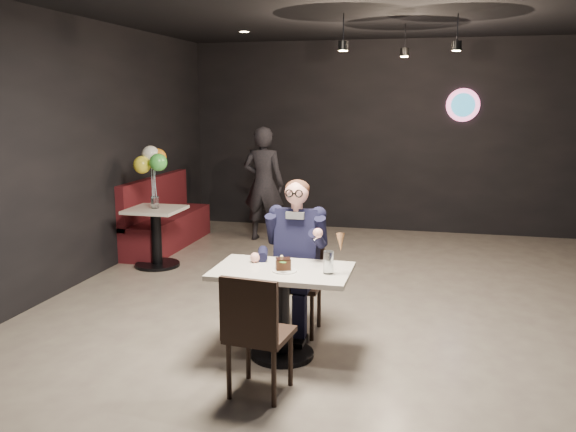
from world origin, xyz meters
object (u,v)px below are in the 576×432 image
(side_table, at_px, (156,235))
(chair_near, at_px, (260,332))
(chair_far, at_px, (297,283))
(balloon_vase, at_px, (155,202))
(booth_bench, at_px, (168,212))
(passerby, at_px, (264,184))
(sundae_glass, at_px, (328,262))
(seated_man, at_px, (297,255))
(main_table, at_px, (282,313))

(side_table, bearing_deg, chair_near, -52.96)
(chair_far, relative_size, balloon_vase, 6.14)
(booth_bench, xyz_separation_m, passerby, (1.21, 0.75, 0.35))
(chair_near, bearing_deg, chair_far, 96.25)
(chair_far, xyz_separation_m, side_table, (-2.22, 1.75, -0.05))
(booth_bench, bearing_deg, chair_near, -57.41)
(sundae_glass, xyz_separation_m, booth_bench, (-2.91, 3.35, -0.34))
(sundae_glass, relative_size, booth_bench, 0.09)
(sundae_glass, distance_m, side_table, 3.53)
(seated_man, relative_size, balloon_vase, 9.61)
(chair_far, distance_m, passerby, 3.75)
(chair_far, bearing_deg, main_table, -90.00)
(main_table, bearing_deg, chair_far, 90.00)
(sundae_glass, relative_size, balloon_vase, 1.19)
(passerby, bearing_deg, main_table, 110.09)
(chair_far, distance_m, balloon_vase, 2.85)
(chair_near, bearing_deg, main_table, 96.25)
(sundae_glass, bearing_deg, passerby, 112.48)
(booth_bench, height_order, side_table, booth_bench)
(seated_man, relative_size, sundae_glass, 8.04)
(booth_bench, distance_m, side_table, 1.05)
(side_table, relative_size, passerby, 0.48)
(main_table, xyz_separation_m, seated_man, (0.00, 0.55, 0.34))
(sundae_glass, height_order, side_table, sundae_glass)
(side_table, bearing_deg, passerby, 62.44)
(balloon_vase, bearing_deg, seated_man, -38.23)
(chair_far, relative_size, chair_near, 1.00)
(chair_near, xyz_separation_m, sundae_glass, (0.38, 0.60, 0.38))
(booth_bench, bearing_deg, seated_man, -47.48)
(chair_near, distance_m, side_table, 3.69)
(chair_near, relative_size, balloon_vase, 6.14)
(booth_bench, height_order, balloon_vase, booth_bench)
(main_table, bearing_deg, booth_bench, 127.38)
(chair_far, bearing_deg, balloon_vase, 141.77)
(chair_far, distance_m, sundae_glass, 0.80)
(side_table, bearing_deg, chair_far, -38.23)
(seated_man, xyz_separation_m, passerby, (-1.31, 3.50, 0.13))
(chair_far, height_order, chair_near, same)
(sundae_glass, bearing_deg, seated_man, 122.84)
(chair_near, height_order, passerby, passerby)
(seated_man, relative_size, side_table, 1.78)
(main_table, relative_size, side_table, 1.36)
(main_table, xyz_separation_m, chair_near, (0.00, -0.64, 0.09))
(main_table, xyz_separation_m, balloon_vase, (-2.22, 2.30, 0.45))
(side_table, bearing_deg, booth_bench, 106.70)
(main_table, height_order, booth_bench, booth_bench)
(chair_far, xyz_separation_m, balloon_vase, (-2.22, 1.75, 0.36))
(main_table, distance_m, booth_bench, 4.15)
(main_table, relative_size, booth_bench, 0.55)
(booth_bench, bearing_deg, main_table, -52.62)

